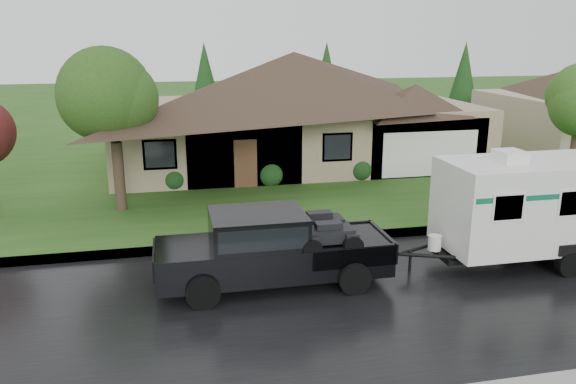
% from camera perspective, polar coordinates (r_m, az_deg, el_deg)
% --- Properties ---
extents(ground, '(140.00, 140.00, 0.00)m').
position_cam_1_polar(ground, '(16.60, 4.31, -7.72)').
color(ground, '#245119').
rests_on(ground, ground).
extents(road, '(140.00, 8.00, 0.01)m').
position_cam_1_polar(road, '(14.87, 6.49, -10.68)').
color(road, black).
rests_on(road, ground).
extents(curb, '(140.00, 0.50, 0.15)m').
position_cam_1_polar(curb, '(18.58, 2.38, -4.82)').
color(curb, gray).
rests_on(curb, ground).
extents(lawn, '(140.00, 26.00, 0.15)m').
position_cam_1_polar(lawn, '(30.62, -3.51, 3.40)').
color(lawn, '#245119').
rests_on(lawn, ground).
extents(house_main, '(19.44, 10.80, 6.90)m').
position_cam_1_polar(house_main, '(29.36, 1.21, 9.84)').
color(house_main, tan).
rests_on(house_main, lawn).
extents(tree_left_green, '(3.59, 3.59, 5.94)m').
position_cam_1_polar(tree_left_green, '(21.56, -17.38, 8.83)').
color(tree_left_green, '#382B1E').
rests_on(tree_left_green, lawn).
extents(shrub_row, '(13.60, 1.00, 1.00)m').
position_cam_1_polar(shrub_row, '(25.43, 2.85, 2.19)').
color(shrub_row, '#143814').
rests_on(shrub_row, lawn).
extents(pickup_truck, '(6.21, 2.36, 2.07)m').
position_cam_1_polar(pickup_truck, '(15.13, -1.94, -5.53)').
color(pickup_truck, black).
rests_on(pickup_truck, ground).
extents(travel_trailer, '(7.66, 2.69, 3.44)m').
position_cam_1_polar(travel_trailer, '(18.49, 26.02, -0.85)').
color(travel_trailer, white).
rests_on(travel_trailer, ground).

